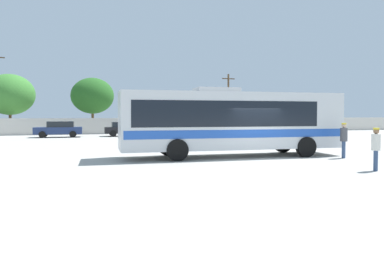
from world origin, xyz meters
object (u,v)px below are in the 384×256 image
Objects in this scene: passenger_waiting_on_apron at (376,146)px; utility_pole_near at (228,102)px; roadside_tree_left at (10,95)px; roadside_tree_midleft at (92,96)px; parked_car_second_black at (125,129)px; coach_bus_silver_blue at (230,120)px; parked_car_leftmost_dark_blue at (59,129)px; attendant_by_bus_door at (344,138)px.

passenger_waiting_on_apron is 34.02m from utility_pole_near.
roadside_tree_midleft is (9.23, 0.05, 0.00)m from roadside_tree_left.
passenger_waiting_on_apron is 0.39× the size of parked_car_second_black.
roadside_tree_midleft is at bearing 0.29° from roadside_tree_left.
parked_car_second_black is 0.57× the size of utility_pole_near.
parked_car_leftmost_dark_blue is at bearing 114.58° from coach_bus_silver_blue.
attendant_by_bus_door is at bearing 65.47° from passenger_waiting_on_apron.
roadside_tree_left is (-14.95, 29.01, 2.64)m from coach_bus_silver_blue.
parked_car_second_black is 16.00m from utility_pole_near.
parked_car_leftmost_dark_blue is (-12.64, 26.49, -0.14)m from passenger_waiting_on_apron.
parked_car_leftmost_dark_blue is at bearing -57.03° from roadside_tree_left.
utility_pole_near is at bearing -5.07° from roadside_tree_left.
coach_bus_silver_blue is 7.04× the size of passenger_waiting_on_apron.
parked_car_leftmost_dark_blue is 0.60× the size of utility_pole_near.
utility_pole_near is (8.00, 32.93, 2.99)m from passenger_waiting_on_apron.
roadside_tree_midleft is at bearing 101.14° from coach_bus_silver_blue.
utility_pole_near reaches higher than roadside_tree_left.
parked_car_leftmost_dark_blue is at bearing 122.46° from attendant_by_bus_door.
utility_pole_near is (14.28, 6.50, 3.17)m from parked_car_second_black.
coach_bus_silver_blue is 2.62× the size of parked_car_leftmost_dark_blue.
roadside_tree_midleft is (-17.11, 2.39, 0.60)m from utility_pole_near.
coach_bus_silver_blue reaches higher than attendant_by_bus_door.
passenger_waiting_on_apron is 36.65m from roadside_tree_midleft.
coach_bus_silver_blue is 1.74× the size of roadside_tree_midleft.
utility_pole_near is at bearing 77.89° from attendant_by_bus_door.
parked_car_leftmost_dark_blue is 6.37m from parked_car_second_black.
roadside_tree_left is at bearing 174.93° from utility_pole_near.
parked_car_leftmost_dark_blue is 21.85m from utility_pole_near.
utility_pole_near reaches higher than roadside_tree_midleft.
utility_pole_near reaches higher than coach_bus_silver_blue.
passenger_waiting_on_apron is at bearing -75.53° from roadside_tree_midleft.
attendant_by_bus_door reaches higher than parked_car_second_black.
attendant_by_bus_door is 0.26× the size of roadside_tree_midleft.
attendant_by_bus_door is at bearing -70.94° from roadside_tree_midleft.
passenger_waiting_on_apron is (-1.76, -3.85, -0.06)m from attendant_by_bus_door.
parked_car_second_black is at bearing 103.36° from passenger_waiting_on_apron.
passenger_waiting_on_apron is 0.25× the size of roadside_tree_midleft.
roadside_tree_midleft is (3.53, 8.83, 3.72)m from parked_car_leftmost_dark_blue.
parked_car_leftmost_dark_blue is at bearing 179.49° from parked_car_second_black.
attendant_by_bus_door is 26.83m from parked_car_leftmost_dark_blue.
parked_car_leftmost_dark_blue is at bearing -162.66° from utility_pole_near.
roadside_tree_left reaches higher than passenger_waiting_on_apron.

